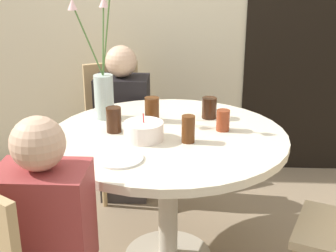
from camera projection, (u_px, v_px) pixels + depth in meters
name	position (u px, v px, depth m)	size (l,w,h in m)	color
doorway_panel	(309.00, 37.00, 3.33)	(0.90, 0.01, 2.05)	black
dining_table	(168.00, 156.00, 2.36)	(1.18, 1.18, 0.74)	beige
chair_near_front	(117.00, 121.00, 3.23)	(0.53, 0.53, 0.88)	tan
birthday_cake	(144.00, 131.00, 2.23)	(0.19, 0.19, 0.13)	white
flower_vase	(103.00, 84.00, 2.47)	(0.25, 0.24, 0.73)	#B2C6C1
side_plate	(119.00, 159.00, 2.02)	(0.21, 0.21, 0.01)	white
drink_glass_0	(114.00, 120.00, 2.32)	(0.08, 0.08, 0.13)	#33190C
drink_glass_1	(209.00, 108.00, 2.52)	(0.08, 0.08, 0.11)	#33190C
drink_glass_2	(188.00, 129.00, 2.19)	(0.06, 0.06, 0.13)	#51280F
drink_glass_3	(223.00, 120.00, 2.34)	(0.07, 0.07, 0.11)	maroon
drink_glass_4	(152.00, 109.00, 2.48)	(0.08, 0.08, 0.13)	#51280F
person_boy	(123.00, 129.00, 3.09)	(0.34, 0.24, 1.04)	#383333
person_guest	(49.00, 252.00, 1.81)	(0.34, 0.24, 1.04)	#383333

